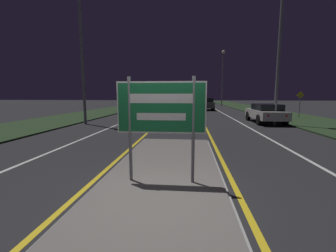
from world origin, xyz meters
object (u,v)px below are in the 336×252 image
at_px(highway_sign, 161,111).
at_px(streetlight_left_near, 81,27).
at_px(streetlight_right_far, 223,68).
at_px(car_receding_2, 200,102).
at_px(streetlight_right_near, 280,30).
at_px(car_approaching_1, 139,104).
at_px(car_receding_0, 266,113).
at_px(warning_sign, 300,102).
at_px(car_approaching_0, 146,111).
at_px(car_receding_1, 206,104).

xyz_separation_m(highway_sign, streetlight_left_near, (-6.47, 9.91, 4.70)).
height_order(streetlight_right_far, car_receding_2, streetlight_right_far).
distance_m(streetlight_right_near, streetlight_right_far, 27.12).
relative_size(streetlight_left_near, car_approaching_1, 2.17).
xyz_separation_m(car_receding_0, warning_sign, (3.81, 3.35, 0.67)).
xyz_separation_m(streetlight_right_near, streetlight_right_far, (0.33, 27.11, 0.80)).
xyz_separation_m(highway_sign, car_approaching_0, (-2.78, 12.53, -0.89)).
relative_size(streetlight_right_far, car_receding_2, 2.12).
relative_size(streetlight_right_near, car_receding_2, 1.91).
xyz_separation_m(streetlight_left_near, car_approaching_0, (3.69, 2.62, -5.59)).
xyz_separation_m(streetlight_right_near, car_receding_0, (-0.17, 1.30, -5.23)).
xyz_separation_m(streetlight_left_near, warning_sign, (16.22, 5.22, -4.92)).
relative_size(car_receding_2, car_approaching_0, 0.98).
xyz_separation_m(streetlight_right_far, car_receding_2, (-4.00, -1.85, -6.01)).
bearing_deg(car_approaching_0, streetlight_left_near, -144.66).
bearing_deg(streetlight_left_near, streetlight_right_far, 64.98).
relative_size(car_receding_0, car_approaching_1, 0.97).
bearing_deg(car_receding_0, streetlight_right_near, -82.64).
distance_m(streetlight_left_near, streetlight_right_near, 12.60).
distance_m(car_approaching_0, car_approaching_1, 12.56).
bearing_deg(car_receding_2, warning_sign, -70.47).
xyz_separation_m(car_receding_0, car_receding_1, (-3.18, 13.35, 0.09)).
relative_size(car_receding_0, warning_sign, 2.08).
xyz_separation_m(streetlight_right_far, car_receding_0, (-0.50, -25.81, -6.03)).
height_order(streetlight_left_near, streetlight_right_near, streetlight_left_near).
xyz_separation_m(highway_sign, streetlight_right_near, (6.11, 10.47, 4.34)).
height_order(car_receding_0, car_approaching_1, car_approaching_1).
bearing_deg(warning_sign, highway_sign, -122.81).
bearing_deg(car_receding_0, car_approaching_1, 133.07).
distance_m(highway_sign, streetlight_left_near, 12.73).
height_order(streetlight_right_near, streetlight_right_far, streetlight_right_far).
bearing_deg(streetlight_left_near, warning_sign, 17.83).
xyz_separation_m(car_receding_0, car_receding_2, (-3.50, 23.96, 0.01)).
bearing_deg(highway_sign, car_approaching_1, 103.87).
xyz_separation_m(car_approaching_0, car_approaching_1, (-3.30, 12.11, 0.07)).
xyz_separation_m(streetlight_left_near, streetlight_right_near, (12.58, 0.56, -0.36)).
height_order(car_approaching_0, warning_sign, warning_sign).
height_order(streetlight_left_near, warning_sign, streetlight_left_near).
distance_m(streetlight_right_near, warning_sign, 7.46).
bearing_deg(car_receding_0, car_approaching_0, 175.05).
bearing_deg(car_approaching_0, car_approaching_1, 105.26).
height_order(car_receding_1, car_approaching_1, car_receding_1).
height_order(streetlight_right_far, car_approaching_1, streetlight_right_far).
relative_size(car_receding_1, car_receding_2, 0.90).
bearing_deg(car_receding_2, car_approaching_1, -127.57).
distance_m(streetlight_left_near, warning_sign, 17.74).
bearing_deg(car_receding_2, car_receding_0, -81.69).
xyz_separation_m(streetlight_left_near, car_receding_1, (9.24, 15.21, -5.50)).
bearing_deg(warning_sign, streetlight_left_near, -162.17).
bearing_deg(warning_sign, car_receding_1, 124.94).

